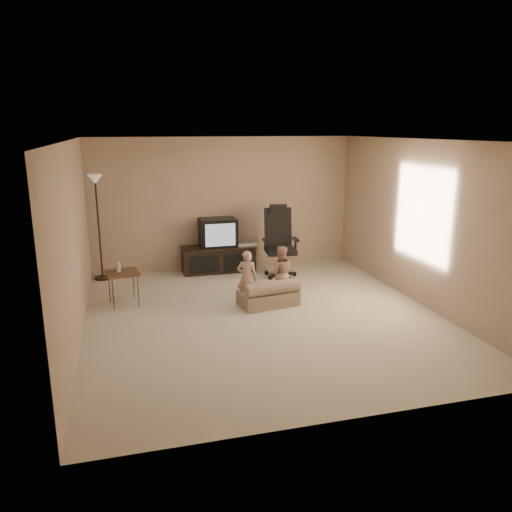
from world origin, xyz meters
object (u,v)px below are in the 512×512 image
Objects in this scene: floor_lamp at (97,204)px; toddler_right at (280,273)px; side_table at (122,273)px; child_sofa at (269,295)px; tv_stand at (219,250)px; toddler_left at (247,278)px; office_chair at (279,251)px.

toddler_right is at bearing -34.48° from floor_lamp.
side_table is 2.28m from child_sofa.
side_table is 0.37× the size of floor_lamp.
tv_stand is 0.76× the size of floor_lamp.
tv_stand reaches higher than toddler_left.
office_chair is 1.51× the size of toddler_left.
office_chair is 0.69× the size of floor_lamp.
toddler_left is (2.20, -2.00, -0.94)m from floor_lamp.
office_chair is 1.86× the size of side_table.
tv_stand is at bearing 91.53° from child_sofa.
side_table is at bearing 4.05° from toddler_left.
side_table is 1.75m from floor_lamp.
office_chair is 2.93m from side_table.
child_sofa is (-0.65, -1.52, -0.29)m from office_chair.
toddler_left is at bearing 27.38° from toddler_right.
floor_lamp reaches higher than toddler_left.
office_chair reaches higher than tv_stand.
toddler_left is at bearing -88.30° from tv_stand.
side_table is 0.80× the size of toddler_right.
tv_stand reaches higher than toddler_right.
floor_lamp is 3.51m from child_sofa.
toddler_right is at bearing -101.23° from office_chair.
toddler_right is at bearing -149.97° from toddler_left.
floor_lamp is (-2.13, 0.06, 0.95)m from tv_stand.
floor_lamp is (-0.36, 1.48, 0.87)m from side_table.
child_sofa is 0.44m from toddler_right.
side_table is 0.74× the size of child_sofa.
child_sofa is 1.09× the size of toddler_left.
child_sofa is at bearing -79.92° from tv_stand.
child_sofa is at bearing 174.71° from toddler_left.
office_chair is at bearing 58.26° from child_sofa.
toddler_left is (-0.96, -1.37, -0.04)m from office_chair.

